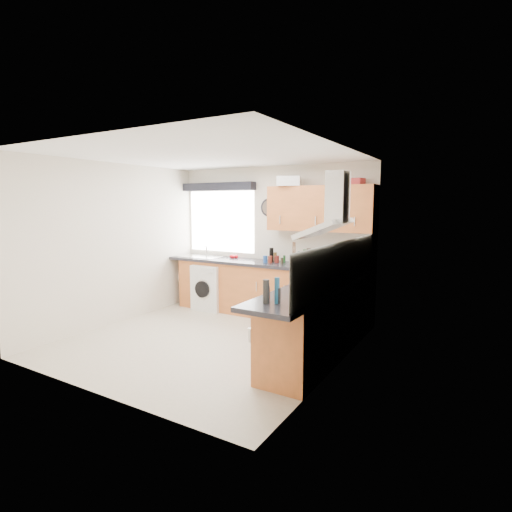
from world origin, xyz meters
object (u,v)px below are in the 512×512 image
Objects in this scene: oven at (320,322)px; extractor_hood at (331,213)px; upper_cabinets at (320,209)px; washing_machine at (212,287)px.

oven is 1.35m from extractor_hood.
washing_machine is at bearing -173.42° from upper_cabinets.
upper_cabinets is at bearing 3.22° from washing_machine.
washing_machine is at bearing 156.25° from oven.
extractor_hood is at bearing -0.00° from oven.
upper_cabinets is 2.12× the size of washing_machine.
oven is 1.99m from upper_cabinets.
extractor_hood reaches higher than oven.
extractor_hood is 3.14m from washing_machine.
upper_cabinets is at bearing 112.54° from oven.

